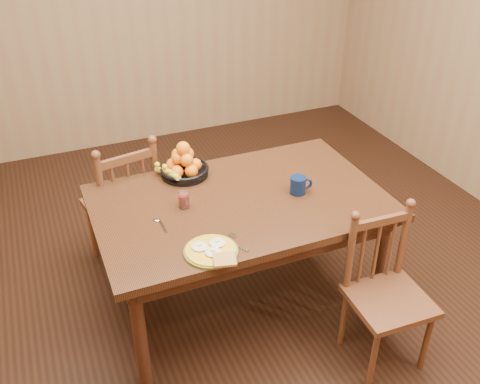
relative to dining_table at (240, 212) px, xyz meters
name	(u,v)px	position (x,y,z in m)	size (l,w,h in m)	color
room	(240,98)	(0.00, 0.00, 0.68)	(4.52, 5.02, 2.72)	black
dining_table	(240,212)	(0.00, 0.00, 0.00)	(1.60, 1.00, 0.75)	black
chair_far	(124,206)	(-0.54, 0.64, -0.21)	(0.50, 0.48, 0.94)	#482815
chair_near	(386,293)	(0.55, -0.66, -0.24)	(0.41, 0.39, 0.87)	#482815
breakfast_plate	(212,251)	(-0.31, -0.39, 0.10)	(0.26, 0.30, 0.04)	#59601E
fork	(236,242)	(-0.17, -0.35, 0.09)	(0.08, 0.18, 0.00)	silver
spoon	(159,222)	(-0.47, -0.04, 0.09)	(0.04, 0.16, 0.01)	silver
coffee_mug	(299,185)	(0.33, -0.06, 0.14)	(0.13, 0.09, 0.10)	#091733
juice_glass	(184,200)	(-0.31, 0.05, 0.13)	(0.06, 0.06, 0.09)	silver
fruit_bowl	(183,165)	(-0.21, 0.38, 0.15)	(0.32, 0.29, 0.22)	black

